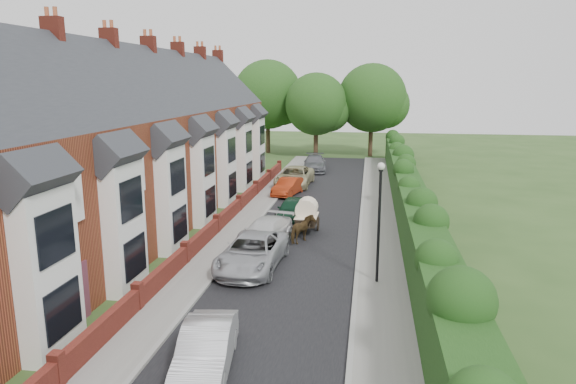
{
  "coord_description": "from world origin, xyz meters",
  "views": [
    {
      "loc": [
        2.92,
        -16.55,
        8.32
      ],
      "look_at": [
        -1.56,
        11.42,
        2.2
      ],
      "focal_mm": 32.0,
      "sensor_mm": 36.0,
      "label": 1
    }
  ],
  "objects_px": {
    "car_red": "(289,186)",
    "car_white": "(265,233)",
    "car_silver_a": "(206,349)",
    "car_grey": "(315,163)",
    "car_green": "(292,209)",
    "car_beige": "(295,177)",
    "horse": "(302,230)",
    "horse_cart": "(307,213)",
    "car_silver_b": "(252,252)",
    "lamppost": "(380,208)"
  },
  "relations": [
    {
      "from": "car_red",
      "to": "car_white",
      "type": "bearing_deg",
      "value": -74.85
    },
    {
      "from": "car_silver_a",
      "to": "car_grey",
      "type": "xyz_separation_m",
      "value": [
        -0.56,
        34.66,
        0.05
      ]
    },
    {
      "from": "car_green",
      "to": "car_white",
      "type": "bearing_deg",
      "value": -93.27
    },
    {
      "from": "car_white",
      "to": "car_beige",
      "type": "height_order",
      "value": "car_beige"
    },
    {
      "from": "car_silver_a",
      "to": "car_beige",
      "type": "height_order",
      "value": "car_beige"
    },
    {
      "from": "car_white",
      "to": "car_beige",
      "type": "distance_m",
      "value": 15.43
    },
    {
      "from": "car_silver_a",
      "to": "horse",
      "type": "height_order",
      "value": "horse"
    },
    {
      "from": "car_white",
      "to": "horse_cart",
      "type": "xyz_separation_m",
      "value": [
        1.86,
        2.52,
        0.47
      ]
    },
    {
      "from": "horse_cart",
      "to": "car_red",
      "type": "bearing_deg",
      "value": 104.93
    },
    {
      "from": "horse",
      "to": "car_silver_b",
      "type": "bearing_deg",
      "value": 90.0
    },
    {
      "from": "horse_cart",
      "to": "car_silver_b",
      "type": "bearing_deg",
      "value": -106.51
    },
    {
      "from": "car_green",
      "to": "horse_cart",
      "type": "distance_m",
      "value": 2.82
    },
    {
      "from": "car_white",
      "to": "horse_cart",
      "type": "height_order",
      "value": "horse_cart"
    },
    {
      "from": "car_beige",
      "to": "horse_cart",
      "type": "relative_size",
      "value": 2.04
    },
    {
      "from": "car_white",
      "to": "horse_cart",
      "type": "distance_m",
      "value": 3.17
    },
    {
      "from": "car_silver_a",
      "to": "car_beige",
      "type": "relative_size",
      "value": 0.74
    },
    {
      "from": "car_silver_b",
      "to": "horse",
      "type": "relative_size",
      "value": 3.27
    },
    {
      "from": "car_silver_b",
      "to": "car_grey",
      "type": "xyz_separation_m",
      "value": [
        0.01,
        26.19,
        -0.02
      ]
    },
    {
      "from": "car_white",
      "to": "horse",
      "type": "relative_size",
      "value": 2.77
    },
    {
      "from": "car_red",
      "to": "horse_cart",
      "type": "xyz_separation_m",
      "value": [
        2.55,
        -9.55,
        0.5
      ]
    },
    {
      "from": "car_silver_b",
      "to": "car_beige",
      "type": "distance_m",
      "value": 18.82
    },
    {
      "from": "car_white",
      "to": "car_grey",
      "type": "height_order",
      "value": "car_grey"
    },
    {
      "from": "car_green",
      "to": "car_red",
      "type": "relative_size",
      "value": 1.04
    },
    {
      "from": "lamppost",
      "to": "car_red",
      "type": "bearing_deg",
      "value": 111.13
    },
    {
      "from": "car_silver_b",
      "to": "car_red",
      "type": "distance_m",
      "value": 15.48
    },
    {
      "from": "car_red",
      "to": "horse",
      "type": "height_order",
      "value": "horse"
    },
    {
      "from": "lamppost",
      "to": "car_beige",
      "type": "height_order",
      "value": "lamppost"
    },
    {
      "from": "car_silver_b",
      "to": "horse",
      "type": "xyz_separation_m",
      "value": [
        1.75,
        4.11,
        -0.05
      ]
    },
    {
      "from": "car_silver_b",
      "to": "car_red",
      "type": "height_order",
      "value": "car_silver_b"
    },
    {
      "from": "lamppost",
      "to": "car_red",
      "type": "height_order",
      "value": "lamppost"
    },
    {
      "from": "car_silver_b",
      "to": "horse_cart",
      "type": "relative_size",
      "value": 1.97
    },
    {
      "from": "lamppost",
      "to": "car_green",
      "type": "xyz_separation_m",
      "value": [
        -5.0,
        9.43,
        -2.6
      ]
    },
    {
      "from": "car_silver_a",
      "to": "horse_cart",
      "type": "distance_m",
      "value": 14.44
    },
    {
      "from": "horse_cart",
      "to": "car_grey",
      "type": "bearing_deg",
      "value": 94.92
    },
    {
      "from": "car_silver_a",
      "to": "car_red",
      "type": "bearing_deg",
      "value": 85.17
    },
    {
      "from": "car_silver_a",
      "to": "car_silver_b",
      "type": "relative_size",
      "value": 0.76
    },
    {
      "from": "lamppost",
      "to": "car_red",
      "type": "distance_m",
      "value": 17.85
    },
    {
      "from": "lamppost",
      "to": "car_green",
      "type": "distance_m",
      "value": 10.99
    },
    {
      "from": "car_white",
      "to": "car_beige",
      "type": "relative_size",
      "value": 0.82
    },
    {
      "from": "horse_cart",
      "to": "car_beige",
      "type": "bearing_deg",
      "value": 101.34
    },
    {
      "from": "car_green",
      "to": "car_silver_b",
      "type": "bearing_deg",
      "value": -89.47
    },
    {
      "from": "car_green",
      "to": "car_red",
      "type": "xyz_separation_m",
      "value": [
        -1.36,
        7.03,
        -0.05
      ]
    },
    {
      "from": "car_red",
      "to": "car_beige",
      "type": "xyz_separation_m",
      "value": [
        -0.04,
        3.34,
        0.14
      ]
    },
    {
      "from": "car_red",
      "to": "car_grey",
      "type": "bearing_deg",
      "value": 97.63
    },
    {
      "from": "car_white",
      "to": "car_red",
      "type": "bearing_deg",
      "value": 105.37
    },
    {
      "from": "car_silver_b",
      "to": "car_grey",
      "type": "height_order",
      "value": "car_silver_b"
    },
    {
      "from": "car_silver_a",
      "to": "horse_cart",
      "type": "xyz_separation_m",
      "value": [
        1.18,
        14.38,
        0.46
      ]
    },
    {
      "from": "lamppost",
      "to": "horse",
      "type": "relative_size",
      "value": 3.09
    },
    {
      "from": "car_green",
      "to": "car_grey",
      "type": "height_order",
      "value": "car_grey"
    },
    {
      "from": "car_green",
      "to": "car_red",
      "type": "bearing_deg",
      "value": 105.36
    }
  ]
}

